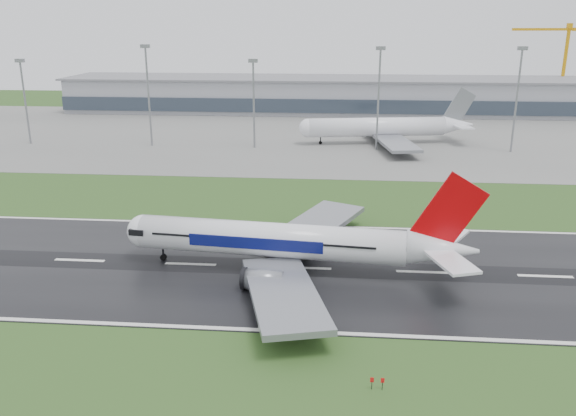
{
  "coord_description": "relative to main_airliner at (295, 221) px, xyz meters",
  "views": [
    {
      "loc": [
        5.08,
        -93.16,
        40.47
      ],
      "look_at": [
        -3.96,
        12.0,
        7.0
      ],
      "focal_mm": 36.78,
      "sensor_mm": 36.0,
      "label": 1
    }
  ],
  "objects": [
    {
      "name": "main_airliner",
      "position": [
        0.0,
        0.0,
        0.0
      ],
      "size": [
        64.93,
        62.39,
        17.57
      ],
      "primitive_type": null,
      "rotation": [
        0.0,
        0.0,
        -0.1
      ],
      "color": "white",
      "rests_on": "runway"
    },
    {
      "name": "parked_airliner",
      "position": [
        22.42,
        112.01,
        0.29
      ],
      "size": [
        70.94,
        67.44,
        18.19
      ],
      "primitive_type": null,
      "rotation": [
        0.0,
        0.0,
        0.17
      ],
      "color": "white",
      "rests_on": "apron"
    },
    {
      "name": "apron",
      "position": [
        1.73,
        125.94,
        -8.84
      ],
      "size": [
        400.0,
        130.0,
        0.08
      ],
      "primitive_type": "cube",
      "color": "slate",
      "rests_on": "ground"
    },
    {
      "name": "terminal",
      "position": [
        1.73,
        185.94,
        -1.38
      ],
      "size": [
        240.0,
        36.0,
        15.0
      ],
      "primitive_type": "cube",
      "color": "gray",
      "rests_on": "ground"
    },
    {
      "name": "floodmast_4",
      "position": [
        62.73,
        100.94,
        7.1
      ],
      "size": [
        0.64,
        0.64,
        31.97
      ],
      "primitive_type": "cylinder",
      "color": "gray",
      "rests_on": "ground"
    },
    {
      "name": "floodmast_0",
      "position": [
        -99.43,
        100.94,
        4.84
      ],
      "size": [
        0.64,
        0.64,
        27.44
      ],
      "primitive_type": "cylinder",
      "color": "gray",
      "rests_on": "ground"
    },
    {
      "name": "floodmast_2",
      "position": [
        -21.1,
        100.94,
        5.02
      ],
      "size": [
        0.64,
        0.64,
        27.81
      ],
      "primitive_type": "cylinder",
      "color": "gray",
      "rests_on": "ground"
    },
    {
      "name": "tower_crane",
      "position": [
        111.53,
        200.94,
        11.13
      ],
      "size": [
        39.87,
        9.78,
        40.03
      ],
      "primitive_type": null,
      "rotation": [
        0.0,
        0.0,
        0.19
      ],
      "color": "orange",
      "rests_on": "ground"
    },
    {
      "name": "floodmast_1",
      "position": [
        -56.34,
        100.94,
        7.22
      ],
      "size": [
        0.64,
        0.64,
        32.21
      ],
      "primitive_type": "cylinder",
      "color": "gray",
      "rests_on": "ground"
    },
    {
      "name": "runway",
      "position": [
        1.73,
        0.94,
        -8.83
      ],
      "size": [
        400.0,
        45.0,
        0.1
      ],
      "primitive_type": "cube",
      "color": "black",
      "rests_on": "ground"
    },
    {
      "name": "floodmast_3",
      "position": [
        19.43,
        100.94,
        7.04
      ],
      "size": [
        0.64,
        0.64,
        31.85
      ],
      "primitive_type": "cylinder",
      "color": "gray",
      "rests_on": "ground"
    },
    {
      "name": "ground",
      "position": [
        1.73,
        0.94,
        -8.88
      ],
      "size": [
        520.0,
        520.0,
        0.0
      ],
      "primitive_type": "plane",
      "color": "#26471A",
      "rests_on": "ground"
    }
  ]
}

